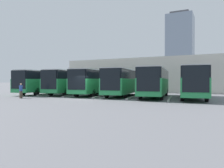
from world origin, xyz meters
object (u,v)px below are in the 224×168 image
object	(u,v)px
bus_0	(192,81)
bus_4	(71,81)
bus_1	(155,81)
bus_2	(124,81)
bus_3	(95,81)
pedestrian	(21,90)
bus_5	(45,81)

from	to	relation	value
bus_0	bus_4	size ratio (longest dim) A/B	1.00
bus_1	bus_2	xyz separation A→B (m)	(4.14, -0.40, 0.00)
bus_0	bus_1	size ratio (longest dim) A/B	1.00
bus_0	bus_3	distance (m)	12.41
bus_0	bus_2	size ratio (longest dim) A/B	1.00
bus_2	pedestrian	bearing A→B (deg)	34.51
bus_0	bus_4	bearing A→B (deg)	-10.09
bus_0	bus_1	world-z (taller)	same
bus_1	bus_5	bearing A→B (deg)	-7.10
bus_4	bus_3	bearing A→B (deg)	169.69
bus_5	bus_1	bearing A→B (deg)	172.90
bus_1	bus_5	xyz separation A→B (m)	(16.54, 0.32, 0.00)
bus_2	bus_4	size ratio (longest dim) A/B	1.00
bus_5	bus_2	bearing A→B (deg)	175.11
bus_1	bus_0	bearing A→B (deg)	171.12
bus_1	bus_4	distance (m)	12.42
bus_2	bus_5	world-z (taller)	same
bus_3	pedestrian	xyz separation A→B (m)	(4.77, 8.17, -0.98)
bus_1	bus_2	world-z (taller)	same
bus_5	bus_4	bearing A→B (deg)	-177.06
bus_0	bus_5	size ratio (longest dim) A/B	1.00
bus_0	bus_2	distance (m)	8.28
bus_3	bus_2	bearing A→B (deg)	172.56
bus_3	pedestrian	distance (m)	9.51
bus_4	bus_5	bearing A→B (deg)	2.94
bus_5	pedestrian	xyz separation A→B (m)	(-3.50, 7.50, -0.98)
bus_0	bus_5	xyz separation A→B (m)	(20.68, 0.27, 0.00)
bus_4	bus_5	distance (m)	4.22
bus_3	bus_1	bearing A→B (deg)	169.42
bus_2	pedestrian	world-z (taller)	bus_2
bus_2	bus_4	world-z (taller)	same
bus_3	bus_4	distance (m)	4.14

